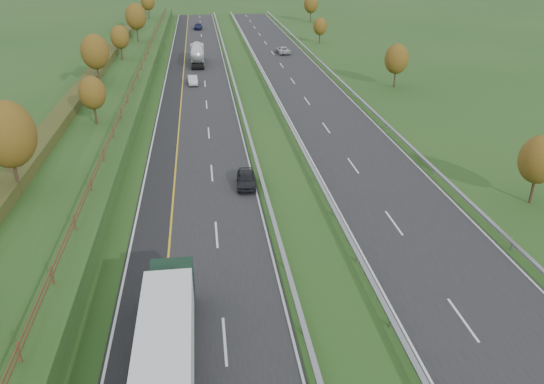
{
  "coord_description": "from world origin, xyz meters",
  "views": [
    {
      "loc": [
        0.81,
        -12.29,
        20.14
      ],
      "look_at": [
        5.83,
        25.41,
        2.2
      ],
      "focal_mm": 35.0,
      "sensor_mm": 36.0,
      "label": 1
    }
  ],
  "objects": [
    {
      "name": "ground",
      "position": [
        8.0,
        55.0,
        0.0
      ],
      "size": [
        400.0,
        400.0,
        0.0
      ],
      "primitive_type": "plane",
      "color": "#214518",
      "rests_on": "ground"
    },
    {
      "name": "near_carriageway",
      "position": [
        0.0,
        60.0,
        0.02
      ],
      "size": [
        10.5,
        200.0,
        0.04
      ],
      "primitive_type": "cube",
      "color": "black",
      "rests_on": "ground"
    },
    {
      "name": "far_carriageway",
      "position": [
        16.5,
        60.0,
        0.02
      ],
      "size": [
        10.5,
        200.0,
        0.04
      ],
      "primitive_type": "cube",
      "color": "black",
      "rests_on": "ground"
    },
    {
      "name": "hard_shoulder",
      "position": [
        -3.75,
        60.0,
        0.02
      ],
      "size": [
        3.0,
        200.0,
        0.04
      ],
      "primitive_type": "cube",
      "color": "black",
      "rests_on": "ground"
    },
    {
      "name": "lane_markings",
      "position": [
        6.4,
        59.88,
        0.05
      ],
      "size": [
        26.75,
        200.0,
        0.01
      ],
      "color": "silver",
      "rests_on": "near_carriageway"
    },
    {
      "name": "embankment_left",
      "position": [
        -13.0,
        60.0,
        1.0
      ],
      "size": [
        12.0,
        200.0,
        2.0
      ],
      "primitive_type": "cube",
      "color": "#214518",
      "rests_on": "ground"
    },
    {
      "name": "hedge_left",
      "position": [
        -15.0,
        60.0,
        2.55
      ],
      "size": [
        2.2,
        180.0,
        1.1
      ],
      "primitive_type": "cube",
      "color": "#333D19",
      "rests_on": "embankment_left"
    },
    {
      "name": "fence_left",
      "position": [
        -8.5,
        59.59,
        2.73
      ],
      "size": [
        0.12,
        189.06,
        1.2
      ],
      "color": "#422B19",
      "rests_on": "embankment_left"
    },
    {
      "name": "median_barrier_near",
      "position": [
        5.7,
        60.0,
        0.61
      ],
      "size": [
        0.32,
        200.0,
        0.71
      ],
      "color": "gray",
      "rests_on": "ground"
    },
    {
      "name": "median_barrier_far",
      "position": [
        10.8,
        60.0,
        0.61
      ],
      "size": [
        0.32,
        200.0,
        0.71
      ],
      "color": "gray",
      "rests_on": "ground"
    },
    {
      "name": "outer_barrier_far",
      "position": [
        22.3,
        60.0,
        0.62
      ],
      "size": [
        0.32,
        200.0,
        0.71
      ],
      "color": "gray",
      "rests_on": "ground"
    },
    {
      "name": "trees_left",
      "position": [
        -12.64,
        56.63,
        6.37
      ],
      "size": [
        6.64,
        164.3,
        7.66
      ],
      "color": "#2D2116",
      "rests_on": "embankment_left"
    },
    {
      "name": "trees_far",
      "position": [
        29.8,
        89.21,
        4.25
      ],
      "size": [
        8.45,
        118.6,
        7.12
      ],
      "color": "#2D2116",
      "rests_on": "ground"
    },
    {
      "name": "box_lorry",
      "position": [
        -1.6,
        6.99,
        2.33
      ],
      "size": [
        2.58,
        16.28,
        4.06
      ],
      "color": "black",
      "rests_on": "near_carriageway"
    },
    {
      "name": "road_tanker",
      "position": [
        0.23,
        86.41,
        1.86
      ],
      "size": [
        2.4,
        11.22,
        3.46
      ],
      "color": "silver",
      "rests_on": "near_carriageway"
    },
    {
      "name": "car_dark_near",
      "position": [
        4.27,
        31.5,
        0.75
      ],
      "size": [
        1.92,
        4.28,
        1.43
      ],
      "primitive_type": "imported",
      "rotation": [
        0.0,
        0.0,
        -0.06
      ],
      "color": "black",
      "rests_on": "near_carriageway"
    },
    {
      "name": "car_silver_mid",
      "position": [
        -0.61,
        70.8,
        0.71
      ],
      "size": [
        1.66,
        4.14,
        1.34
      ],
      "primitive_type": "imported",
      "rotation": [
        0.0,
        0.0,
        0.06
      ],
      "color": "#BDBCC1",
      "rests_on": "near_carriageway"
    },
    {
      "name": "car_small_far",
      "position": [
        0.6,
        129.34,
        0.75
      ],
      "size": [
        2.29,
        4.99,
        1.41
      ],
      "primitive_type": "imported",
      "rotation": [
        0.0,
        0.0,
        -0.06
      ],
      "color": "#13153D",
      "rests_on": "near_carriageway"
    },
    {
      "name": "car_oncoming",
      "position": [
        17.16,
        94.1,
        0.72
      ],
      "size": [
        2.53,
        5.04,
        1.37
      ],
      "primitive_type": "imported",
      "rotation": [
        0.0,
        0.0,
        3.2
      ],
      "color": "#B2B3B8",
      "rests_on": "far_carriageway"
    }
  ]
}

